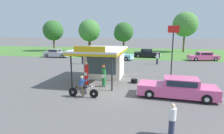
# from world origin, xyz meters

# --- Properties ---
(ground_plane) EXTENTS (300.00, 300.00, 0.00)m
(ground_plane) POSITION_xyz_m (0.00, 0.00, 0.00)
(ground_plane) COLOR #5B5959
(grass_verge_strip) EXTENTS (120.00, 24.00, 0.01)m
(grass_verge_strip) POSITION_xyz_m (0.00, 30.00, 0.00)
(grass_verge_strip) COLOR #477A33
(grass_verge_strip) RESTS_ON ground
(service_station_kiosk) EXTENTS (4.31, 6.82, 3.56)m
(service_station_kiosk) POSITION_xyz_m (-1.62, 4.44, 1.82)
(service_station_kiosk) COLOR silver
(service_station_kiosk) RESTS_ON ground
(gas_pump_nearside) EXTENTS (0.44, 0.44, 2.12)m
(gas_pump_nearside) POSITION_xyz_m (-2.41, 1.27, 0.97)
(gas_pump_nearside) COLOR slate
(gas_pump_nearside) RESTS_ON ground
(gas_pump_offside) EXTENTS (0.44, 0.44, 1.89)m
(gas_pump_offside) POSITION_xyz_m (-0.84, 1.27, 0.86)
(gas_pump_offside) COLOR slate
(gas_pump_offside) RESTS_ON ground
(motorcycle_with_rider) EXTENTS (2.25, 0.70, 1.58)m
(motorcycle_with_rider) POSITION_xyz_m (-1.69, -1.60, 0.65)
(motorcycle_with_rider) COLOR black
(motorcycle_with_rider) RESTS_ON ground
(featured_classic_sedan) EXTENTS (5.68, 2.25, 1.45)m
(featured_classic_sedan) POSITION_xyz_m (4.96, -0.27, 0.67)
(featured_classic_sedan) COLOR #E55993
(featured_classic_sedan) RESTS_ON ground
(parked_car_back_row_centre_left) EXTENTS (5.43, 3.20, 1.52)m
(parked_car_back_row_centre_left) POSITION_xyz_m (-8.27, 20.30, 0.69)
(parked_car_back_row_centre_left) COLOR #B7B7BC
(parked_car_back_row_centre_left) RESTS_ON ground
(parked_car_back_row_centre) EXTENTS (5.25, 2.89, 1.43)m
(parked_car_back_row_centre) POSITION_xyz_m (11.77, 19.38, 0.66)
(parked_car_back_row_centre) COLOR #E55993
(parked_car_back_row_centre) RESTS_ON ground
(parked_car_back_row_left) EXTENTS (4.84, 2.07, 1.54)m
(parked_car_back_row_left) POSITION_xyz_m (-14.44, 18.21, 0.71)
(parked_car_back_row_left) COLOR #B7B7BC
(parked_car_back_row_left) RESTS_ON ground
(parked_car_back_row_far_right) EXTENTS (4.97, 2.12, 1.57)m
(parked_car_back_row_far_right) POSITION_xyz_m (2.45, 21.57, 0.71)
(parked_car_back_row_far_right) COLOR black
(parked_car_back_row_far_right) RESTS_ON ground
(parked_car_back_row_right) EXTENTS (5.10, 2.85, 1.54)m
(parked_car_back_row_right) POSITION_xyz_m (-2.22, 17.56, 0.69)
(parked_car_back_row_right) COLOR #7AC6D1
(parked_car_back_row_right) RESTS_ON ground
(bystander_chatting_near_pumps) EXTENTS (0.34, 0.34, 1.53)m
(bystander_chatting_near_pumps) POSITION_xyz_m (4.02, -5.59, 0.80)
(bystander_chatting_near_pumps) COLOR #2D3351
(bystander_chatting_near_pumps) RESTS_ON ground
(bystander_standing_back_lot) EXTENTS (0.39, 0.39, 1.76)m
(bystander_standing_back_lot) POSITION_xyz_m (4.05, 13.89, 0.95)
(bystander_standing_back_lot) COLOR black
(bystander_standing_back_lot) RESTS_ON ground
(bystander_strolling_foreground) EXTENTS (0.37, 0.37, 1.71)m
(bystander_strolling_foreground) POSITION_xyz_m (-6.82, 11.97, 0.92)
(bystander_strolling_foreground) COLOR black
(bystander_strolling_foreground) RESTS_ON ground
(tree_oak_far_left) EXTENTS (5.02, 5.02, 7.65)m
(tree_oak_far_left) POSITION_xyz_m (-21.04, 29.33, 5.13)
(tree_oak_far_left) COLOR brown
(tree_oak_far_left) RESTS_ON ground
(tree_oak_far_right) EXTENTS (5.79, 5.79, 9.43)m
(tree_oak_far_right) POSITION_xyz_m (10.86, 33.30, 6.51)
(tree_oak_far_right) COLOR brown
(tree_oak_far_right) RESTS_ON ground
(tree_oak_distant_spare) EXTENTS (4.62, 4.52, 6.97)m
(tree_oak_distant_spare) POSITION_xyz_m (-3.31, 29.10, 4.60)
(tree_oak_distant_spare) COLOR brown
(tree_oak_distant_spare) RESTS_ON ground
(tree_oak_left) EXTENTS (5.16, 5.16, 7.69)m
(tree_oak_left) POSITION_xyz_m (-11.54, 28.96, 4.98)
(tree_oak_left) COLOR brown
(tree_oak_left) RESTS_ON ground
(roadside_pole_sign) EXTENTS (1.10, 0.12, 5.28)m
(roadside_pole_sign) POSITION_xyz_m (5.17, 5.79, 3.56)
(roadside_pole_sign) COLOR black
(roadside_pole_sign) RESTS_ON ground
(spare_tire_stack) EXTENTS (0.60, 0.60, 0.36)m
(spare_tire_stack) POSITION_xyz_m (1.63, 2.95, 0.18)
(spare_tire_stack) COLOR black
(spare_tire_stack) RESTS_ON ground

